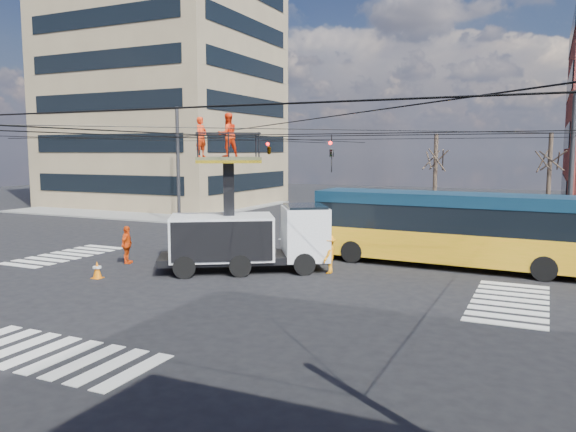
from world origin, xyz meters
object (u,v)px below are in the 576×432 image
Objects in this scene: traffic_cone at (97,270)px; flagger at (329,254)px; worker_ground at (127,245)px; utility_truck at (248,221)px; city_bus at (455,227)px.

flagger is (7.98, 4.73, 0.45)m from traffic_cone.
worker_ground is 9.12m from flagger.
utility_truck is 6.33m from traffic_cone.
city_bus is 14.46m from worker_ground.
traffic_cone is 9.29m from flagger.
worker_ground reaches higher than traffic_cone.
utility_truck is 0.58× the size of city_bus.
utility_truck is at bearing 39.08° from traffic_cone.
worker_ground is (-0.94, 2.84, 0.50)m from traffic_cone.
city_bus is at bearing -86.99° from worker_ground.
traffic_cone is at bearing 179.31° from worker_ground.
flagger is at bearing -16.38° from utility_truck.
utility_truck is 8.91m from city_bus.
utility_truck reaches higher than worker_ground.
flagger is (-4.46, -3.52, -0.93)m from city_bus.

